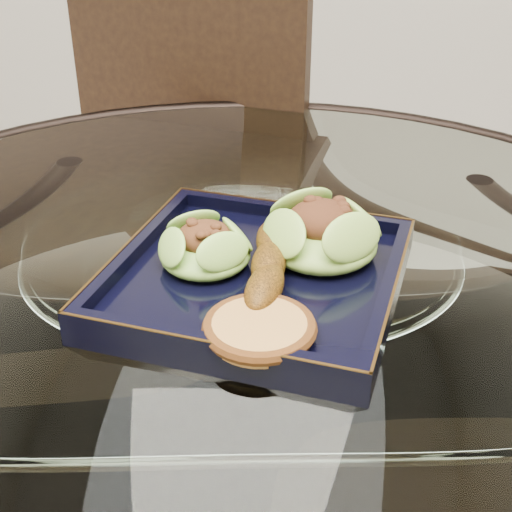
# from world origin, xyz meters

# --- Properties ---
(dining_table) EXTENTS (1.13, 1.13, 0.77)m
(dining_table) POSITION_xyz_m (-0.00, -0.00, 0.60)
(dining_table) COLOR white
(dining_table) RESTS_ON ground
(dining_chair) EXTENTS (0.54, 0.54, 1.04)m
(dining_chair) POSITION_xyz_m (-0.20, 0.46, 0.58)
(dining_chair) COLOR black
(dining_chair) RESTS_ON ground
(navy_plate) EXTENTS (0.32, 0.32, 0.02)m
(navy_plate) POSITION_xyz_m (0.02, -0.03, 0.77)
(navy_plate) COLOR black
(navy_plate) RESTS_ON dining_table
(lettuce_wrap_left) EXTENTS (0.10, 0.10, 0.03)m
(lettuce_wrap_left) POSITION_xyz_m (-0.03, -0.02, 0.80)
(lettuce_wrap_left) COLOR #5EA32F
(lettuce_wrap_left) RESTS_ON navy_plate
(lettuce_wrap_right) EXTENTS (0.13, 0.13, 0.04)m
(lettuce_wrap_right) POSITION_xyz_m (0.08, 0.02, 0.80)
(lettuce_wrap_right) COLOR #5A8D29
(lettuce_wrap_right) RESTS_ON navy_plate
(roasted_plantain) EXTENTS (0.03, 0.16, 0.03)m
(roasted_plantain) POSITION_xyz_m (0.03, -0.03, 0.80)
(roasted_plantain) COLOR #693E0B
(roasted_plantain) RESTS_ON navy_plate
(crumb_patty) EXTENTS (0.10, 0.10, 0.02)m
(crumb_patty) POSITION_xyz_m (0.03, -0.13, 0.79)
(crumb_patty) COLOR #BB8A3E
(crumb_patty) RESTS_ON navy_plate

